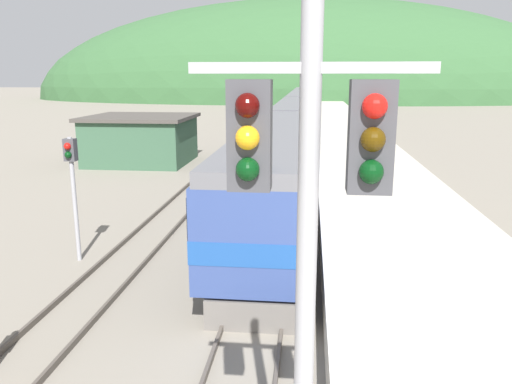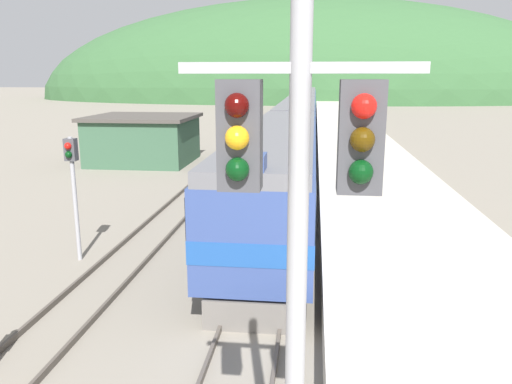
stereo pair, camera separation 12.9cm
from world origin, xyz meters
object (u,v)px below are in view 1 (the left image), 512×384
object	(u,v)px
signal_post_siding	(72,174)
signal_mast_main	(307,232)
carriage_second	(295,123)
carriage_third	(300,108)
carriage_fourth	(303,100)
express_train_lead_car	(278,171)

from	to	relation	value
signal_post_siding	signal_mast_main	bearing A→B (deg)	-54.00
carriage_second	carriage_third	bearing A→B (deg)	90.00
signal_mast_main	signal_post_siding	world-z (taller)	signal_mast_main
carriage_second	carriage_fourth	size ratio (longest dim) A/B	1.00
signal_mast_main	carriage_third	bearing A→B (deg)	91.25
carriage_second	carriage_third	world-z (taller)	same
carriage_second	carriage_fourth	world-z (taller)	same
carriage_third	signal_post_siding	bearing A→B (deg)	-97.43
express_train_lead_car	carriage_second	xyz separation A→B (m)	(0.00, 21.26, -0.01)
carriage_second	signal_mast_main	size ratio (longest dim) A/B	2.92
signal_post_siding	carriage_third	bearing A→B (deg)	82.57
signal_mast_main	signal_post_siding	bearing A→B (deg)	126.00
express_train_lead_car	carriage_third	size ratio (longest dim) A/B	0.97
carriage_third	carriage_fourth	size ratio (longest dim) A/B	1.00
carriage_second	carriage_fourth	bearing A→B (deg)	90.00
express_train_lead_car	carriage_second	size ratio (longest dim) A/B	0.97
express_train_lead_car	signal_mast_main	distance (m)	16.15
express_train_lead_car	signal_post_siding	world-z (taller)	express_train_lead_car
express_train_lead_car	carriage_second	world-z (taller)	express_train_lead_car
carriage_fourth	signal_post_siding	distance (m)	69.66
carriage_fourth	signal_post_siding	bearing A→B (deg)	-95.17
carriage_third	signal_mast_main	bearing A→B (deg)	-88.75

